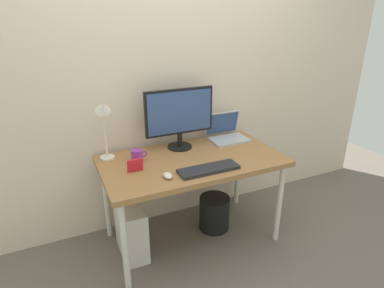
{
  "coord_description": "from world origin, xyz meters",
  "views": [
    {
      "loc": [
        -0.93,
        -2.05,
        1.77
      ],
      "look_at": [
        0.0,
        0.0,
        0.85
      ],
      "focal_mm": 30.42,
      "sensor_mm": 36.0,
      "label": 1
    }
  ],
  "objects_px": {
    "laptop": "(226,133)",
    "mouse": "(168,176)",
    "desk": "(192,166)",
    "photo_frame": "(135,165)",
    "computer_tower": "(131,230)",
    "desk_lamp": "(104,116)",
    "wastebasket": "(214,213)",
    "keyboard": "(209,169)",
    "monitor": "(180,115)",
    "coffee_mug": "(137,156)"
  },
  "relations": [
    {
      "from": "coffee_mug",
      "to": "computer_tower",
      "type": "bearing_deg",
      "value": -135.99
    },
    {
      "from": "laptop",
      "to": "keyboard",
      "type": "bearing_deg",
      "value": -130.72
    },
    {
      "from": "desk",
      "to": "monitor",
      "type": "height_order",
      "value": "monitor"
    },
    {
      "from": "coffee_mug",
      "to": "wastebasket",
      "type": "xyz_separation_m",
      "value": [
        0.62,
        -0.09,
        -0.62
      ]
    },
    {
      "from": "desk_lamp",
      "to": "mouse",
      "type": "xyz_separation_m",
      "value": [
        0.31,
        -0.46,
        -0.33
      ]
    },
    {
      "from": "laptop",
      "to": "monitor",
      "type": "bearing_deg",
      "value": -177.77
    },
    {
      "from": "computer_tower",
      "to": "photo_frame",
      "type": "bearing_deg",
      "value": -42.21
    },
    {
      "from": "desk",
      "to": "photo_frame",
      "type": "bearing_deg",
      "value": -176.14
    },
    {
      "from": "laptop",
      "to": "wastebasket",
      "type": "xyz_separation_m",
      "value": [
        -0.22,
        -0.22,
        -0.64
      ]
    },
    {
      "from": "monitor",
      "to": "desk_lamp",
      "type": "xyz_separation_m",
      "value": [
        -0.59,
        0.0,
        0.06
      ]
    },
    {
      "from": "keyboard",
      "to": "computer_tower",
      "type": "xyz_separation_m",
      "value": [
        -0.53,
        0.25,
        -0.53
      ]
    },
    {
      "from": "laptop",
      "to": "mouse",
      "type": "height_order",
      "value": "laptop"
    },
    {
      "from": "photo_frame",
      "to": "computer_tower",
      "type": "xyz_separation_m",
      "value": [
        -0.05,
        0.05,
        -0.57
      ]
    },
    {
      "from": "coffee_mug",
      "to": "photo_frame",
      "type": "bearing_deg",
      "value": -110.4
    },
    {
      "from": "keyboard",
      "to": "coffee_mug",
      "type": "bearing_deg",
      "value": 138.74
    },
    {
      "from": "desk_lamp",
      "to": "computer_tower",
      "type": "xyz_separation_m",
      "value": [
        0.08,
        -0.22,
        -0.86
      ]
    },
    {
      "from": "desk",
      "to": "keyboard",
      "type": "xyz_separation_m",
      "value": [
        0.02,
        -0.23,
        0.07
      ]
    },
    {
      "from": "monitor",
      "to": "photo_frame",
      "type": "bearing_deg",
      "value": -149.06
    },
    {
      "from": "desk_lamp",
      "to": "wastebasket",
      "type": "bearing_deg",
      "value": -14.02
    },
    {
      "from": "laptop",
      "to": "computer_tower",
      "type": "bearing_deg",
      "value": -165.92
    },
    {
      "from": "desk",
      "to": "keyboard",
      "type": "height_order",
      "value": "keyboard"
    },
    {
      "from": "keyboard",
      "to": "coffee_mug",
      "type": "xyz_separation_m",
      "value": [
        -0.41,
        0.36,
        0.03
      ]
    },
    {
      "from": "keyboard",
      "to": "computer_tower",
      "type": "distance_m",
      "value": 0.79
    },
    {
      "from": "desk",
      "to": "mouse",
      "type": "bearing_deg",
      "value": -142.21
    },
    {
      "from": "mouse",
      "to": "photo_frame",
      "type": "distance_m",
      "value": 0.25
    },
    {
      "from": "desk",
      "to": "mouse",
      "type": "xyz_separation_m",
      "value": [
        -0.28,
        -0.21,
        0.08
      ]
    },
    {
      "from": "laptop",
      "to": "desk_lamp",
      "type": "distance_m",
      "value": 1.07
    },
    {
      "from": "monitor",
      "to": "keyboard",
      "type": "xyz_separation_m",
      "value": [
        0.02,
        -0.47,
        -0.27
      ]
    },
    {
      "from": "desk",
      "to": "coffee_mug",
      "type": "height_order",
      "value": "coffee_mug"
    },
    {
      "from": "computer_tower",
      "to": "wastebasket",
      "type": "bearing_deg",
      "value": 1.45
    },
    {
      "from": "laptop",
      "to": "computer_tower",
      "type": "distance_m",
      "value": 1.14
    },
    {
      "from": "monitor",
      "to": "laptop",
      "type": "height_order",
      "value": "monitor"
    },
    {
      "from": "computer_tower",
      "to": "coffee_mug",
      "type": "bearing_deg",
      "value": 44.01
    },
    {
      "from": "coffee_mug",
      "to": "wastebasket",
      "type": "bearing_deg",
      "value": -8.43
    },
    {
      "from": "mouse",
      "to": "keyboard",
      "type": "bearing_deg",
      "value": -3.4
    },
    {
      "from": "coffee_mug",
      "to": "computer_tower",
      "type": "xyz_separation_m",
      "value": [
        -0.11,
        -0.11,
        -0.56
      ]
    },
    {
      "from": "monitor",
      "to": "coffee_mug",
      "type": "bearing_deg",
      "value": -164.26
    },
    {
      "from": "mouse",
      "to": "computer_tower",
      "type": "bearing_deg",
      "value": 134.2
    },
    {
      "from": "mouse",
      "to": "computer_tower",
      "type": "relative_size",
      "value": 0.21
    },
    {
      "from": "desk",
      "to": "wastebasket",
      "type": "bearing_deg",
      "value": 9.36
    },
    {
      "from": "monitor",
      "to": "coffee_mug",
      "type": "xyz_separation_m",
      "value": [
        -0.39,
        -0.11,
        -0.23
      ]
    },
    {
      "from": "computer_tower",
      "to": "laptop",
      "type": "bearing_deg",
      "value": 14.08
    },
    {
      "from": "laptop",
      "to": "computer_tower",
      "type": "xyz_separation_m",
      "value": [
        -0.95,
        -0.24,
        -0.58
      ]
    },
    {
      "from": "desk_lamp",
      "to": "coffee_mug",
      "type": "bearing_deg",
      "value": -29.84
    },
    {
      "from": "desk_lamp",
      "to": "computer_tower",
      "type": "distance_m",
      "value": 0.89
    },
    {
      "from": "laptop",
      "to": "computer_tower",
      "type": "height_order",
      "value": "laptop"
    },
    {
      "from": "desk",
      "to": "photo_frame",
      "type": "height_order",
      "value": "photo_frame"
    },
    {
      "from": "monitor",
      "to": "laptop",
      "type": "distance_m",
      "value": 0.5
    },
    {
      "from": "laptop",
      "to": "mouse",
      "type": "relative_size",
      "value": 3.56
    },
    {
      "from": "keyboard",
      "to": "monitor",
      "type": "bearing_deg",
      "value": 92.56
    }
  ]
}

